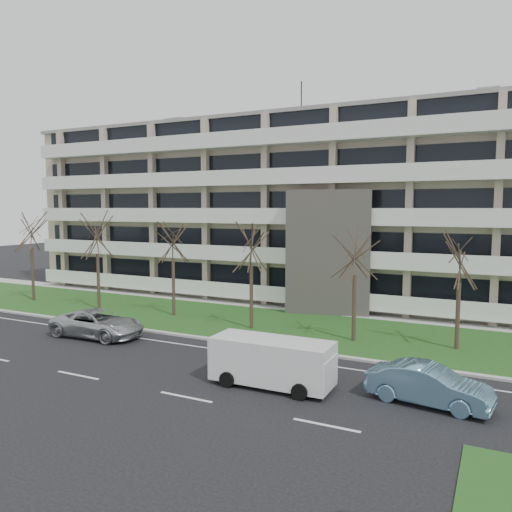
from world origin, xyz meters
The scene contains 15 objects.
ground centered at (0.00, 0.00, 0.00)m, with size 160.00×160.00×0.00m, color black.
grass_verge centered at (0.00, 13.00, 0.03)m, with size 90.00×10.00×0.06m, color #1E4416.
curb centered at (0.00, 8.00, 0.06)m, with size 90.00×0.35×0.12m, color #B2B2AD.
sidewalk centered at (0.00, 18.50, 0.04)m, with size 90.00×2.00×0.08m, color #B2B2AD.
lane_edge_line centered at (0.00, 6.50, 0.01)m, with size 90.00×0.12×0.01m, color white.
apartment_building centered at (-0.01, 25.32, 7.61)m, with size 60.50×15.10×18.75m.
silver_pickup centered at (-10.22, 5.68, 0.81)m, with size 2.67×5.80×1.61m, color #B5B8BC.
blue_sedan centered at (8.99, 3.65, 0.78)m, with size 1.65×4.74×1.56m, color #71A3C3.
white_van centered at (2.67, 2.75, 1.23)m, with size 5.34×2.25×2.06m.
tree_0 centered at (-23.48, 12.08, 6.20)m, with size 3.99×3.99×7.97m.
tree_1 centered at (-15.91, 11.70, 5.94)m, with size 3.82×3.82×7.63m.
tree_2 centered at (-9.56, 12.48, 5.74)m, with size 3.69×3.69×7.39m.
tree_3 centered at (-2.81, 11.47, 5.58)m, with size 3.59×3.59×7.18m.
tree_4 centered at (3.83, 11.48, 5.40)m, with size 3.48×3.48×6.95m.
tree_5 centered at (9.35, 12.25, 5.09)m, with size 3.28×3.28×6.55m.
Camera 1 is at (11.34, -16.42, 7.73)m, focal length 35.00 mm.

